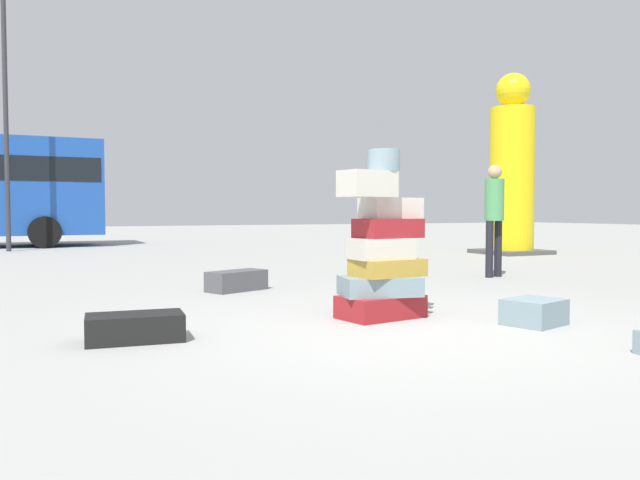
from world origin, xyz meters
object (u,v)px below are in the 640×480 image
suitcase_charcoal_right_side (237,281)px  yellow_dummy_statue (512,174)px  suitcase_tower (382,252)px  suitcase_slate_white_trunk (534,312)px  suitcase_black_left_side (135,327)px  person_bearded_onlooker (494,210)px  lamp_post (5,78)px

suitcase_charcoal_right_side → yellow_dummy_statue: (8.28, 4.02, 1.83)m
suitcase_tower → suitcase_slate_white_trunk: suitcase_tower is taller
suitcase_black_left_side → suitcase_charcoal_right_side: 3.21m
person_bearded_onlooker → lamp_post: bearing=-68.4°
suitcase_black_left_side → lamp_post: bearing=101.1°
suitcase_black_left_side → lamp_post: lamp_post is taller
suitcase_black_left_side → suitcase_slate_white_trunk: suitcase_slate_white_trunk is taller
suitcase_tower → suitcase_black_left_side: (-2.38, -0.13, -0.54)m
suitcase_tower → yellow_dummy_statue: size_ratio=0.37×
suitcase_black_left_side → suitcase_slate_white_trunk: 3.53m
person_bearded_onlooker → suitcase_tower: bearing=22.3°
suitcase_slate_white_trunk → yellow_dummy_statue: size_ratio=0.11×
suitcase_slate_white_trunk → suitcase_charcoal_right_side: 3.94m
lamp_post → person_bearded_onlooker: bearing=-55.4°
suitcase_black_left_side → lamp_post: (-1.20, 12.97, 4.35)m
suitcase_black_left_side → person_bearded_onlooker: bearing=29.8°
lamp_post → suitcase_tower: bearing=-74.4°
suitcase_slate_white_trunk → lamp_post: lamp_post is taller
suitcase_tower → suitcase_charcoal_right_side: (-0.67, 2.60, -0.52)m
suitcase_tower → lamp_post: (-3.58, 12.85, 3.81)m
suitcase_black_left_side → suitcase_charcoal_right_side: bearing=63.6°
suitcase_charcoal_right_side → lamp_post: (-2.92, 10.25, 4.33)m
suitcase_black_left_side → person_bearded_onlooker: size_ratio=0.43×
suitcase_charcoal_right_side → lamp_post: bearing=83.2°
yellow_dummy_statue → lamp_post: lamp_post is taller
suitcase_tower → yellow_dummy_statue: 10.17m
suitcase_charcoal_right_side → person_bearded_onlooker: person_bearded_onlooker is taller
suitcase_black_left_side → yellow_dummy_statue: bearing=39.8°
suitcase_slate_white_trunk → suitcase_charcoal_right_side: bearing=99.5°
suitcase_tower → yellow_dummy_statue: yellow_dummy_statue is taller
person_bearded_onlooker → yellow_dummy_statue: 5.85m
suitcase_slate_white_trunk → lamp_post: (-4.64, 13.79, 4.34)m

